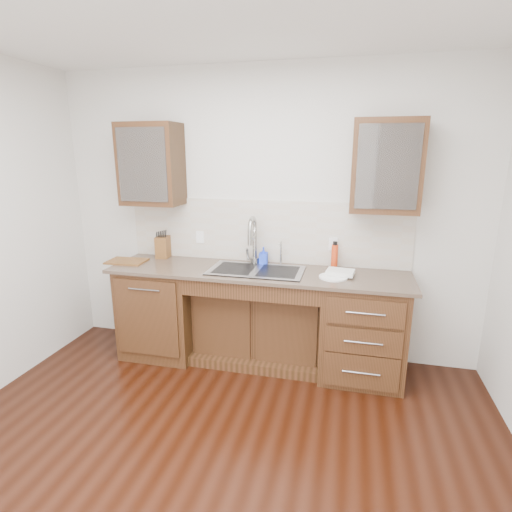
% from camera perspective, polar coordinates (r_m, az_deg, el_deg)
% --- Properties ---
extents(ground, '(4.00, 3.50, 0.10)m').
position_cam_1_polar(ground, '(2.87, -7.51, -29.39)').
color(ground, black).
extents(wall_back, '(4.00, 0.10, 2.70)m').
position_cam_1_polar(wall_back, '(3.84, 1.40, 5.82)').
color(wall_back, silver).
rests_on(wall_back, ground).
extents(base_cabinet_left, '(0.70, 0.62, 0.88)m').
position_cam_1_polar(base_cabinet_left, '(4.07, -13.11, -7.39)').
color(base_cabinet_left, '#593014').
rests_on(base_cabinet_left, ground).
extents(base_cabinet_center, '(1.20, 0.44, 0.70)m').
position_cam_1_polar(base_cabinet_center, '(3.87, 0.46, -9.58)').
color(base_cabinet_center, '#593014').
rests_on(base_cabinet_center, ground).
extents(base_cabinet_right, '(0.70, 0.62, 0.88)m').
position_cam_1_polar(base_cabinet_right, '(3.68, 14.94, -9.97)').
color(base_cabinet_right, '#593014').
rests_on(base_cabinet_right, ground).
extents(countertop, '(2.70, 0.65, 0.03)m').
position_cam_1_polar(countertop, '(3.58, 0.09, -2.30)').
color(countertop, '#84705B').
rests_on(countertop, base_cabinet_left).
extents(backsplash, '(2.70, 0.02, 0.59)m').
position_cam_1_polar(backsplash, '(3.81, 1.20, 3.52)').
color(backsplash, beige).
rests_on(backsplash, wall_back).
extents(sink, '(0.84, 0.46, 0.19)m').
position_cam_1_polar(sink, '(3.59, 0.04, -3.43)').
color(sink, '#9E9EA5').
rests_on(sink, countertop).
extents(faucet, '(0.04, 0.04, 0.40)m').
position_cam_1_polar(faucet, '(3.75, -0.18, 1.86)').
color(faucet, '#999993').
rests_on(faucet, countertop).
extents(filter_tap, '(0.02, 0.02, 0.24)m').
position_cam_1_polar(filter_tap, '(3.73, 3.59, 0.49)').
color(filter_tap, '#999993').
rests_on(filter_tap, countertop).
extents(upper_cabinet_left, '(0.55, 0.34, 0.75)m').
position_cam_1_polar(upper_cabinet_left, '(3.95, -14.71, 12.53)').
color(upper_cabinet_left, '#593014').
rests_on(upper_cabinet_left, wall_back).
extents(upper_cabinet_right, '(0.55, 0.34, 0.75)m').
position_cam_1_polar(upper_cabinet_right, '(3.50, 18.10, 12.06)').
color(upper_cabinet_right, '#593014').
rests_on(upper_cabinet_right, wall_back).
extents(outlet_left, '(0.08, 0.01, 0.12)m').
position_cam_1_polar(outlet_left, '(4.00, -8.00, 2.69)').
color(outlet_left, white).
rests_on(outlet_left, backsplash).
extents(outlet_right, '(0.08, 0.01, 0.12)m').
position_cam_1_polar(outlet_right, '(3.73, 10.95, 1.69)').
color(outlet_right, white).
rests_on(outlet_right, backsplash).
extents(soap_bottle, '(0.08, 0.08, 0.17)m').
position_cam_1_polar(soap_bottle, '(3.75, 1.08, 0.04)').
color(soap_bottle, blue).
rests_on(soap_bottle, countertop).
extents(water_bottle, '(0.07, 0.07, 0.22)m').
position_cam_1_polar(water_bottle, '(3.67, 11.15, -0.11)').
color(water_bottle, red).
rests_on(water_bottle, countertop).
extents(plate, '(0.26, 0.26, 0.01)m').
position_cam_1_polar(plate, '(3.43, 10.98, -2.97)').
color(plate, white).
rests_on(plate, countertop).
extents(dish_towel, '(0.25, 0.19, 0.04)m').
position_cam_1_polar(dish_towel, '(3.49, 11.96, -2.27)').
color(dish_towel, white).
rests_on(dish_towel, plate).
extents(knife_block, '(0.14, 0.20, 0.21)m').
position_cam_1_polar(knife_block, '(4.12, -13.05, 1.33)').
color(knife_block, '#9E7647').
rests_on(knife_block, countertop).
extents(cutting_board, '(0.37, 0.27, 0.02)m').
position_cam_1_polar(cutting_board, '(4.04, -17.98, -0.71)').
color(cutting_board, brown).
rests_on(cutting_board, countertop).
extents(cup_left_a, '(0.12, 0.12, 0.09)m').
position_cam_1_polar(cup_left_a, '(4.00, -15.94, 11.66)').
color(cup_left_a, white).
rests_on(cup_left_a, upper_cabinet_left).
extents(cup_left_b, '(0.11, 0.11, 0.09)m').
position_cam_1_polar(cup_left_b, '(3.90, -13.24, 11.77)').
color(cup_left_b, silver).
rests_on(cup_left_b, upper_cabinet_left).
extents(cup_right_a, '(0.16, 0.16, 0.11)m').
position_cam_1_polar(cup_right_a, '(3.50, 17.03, 11.36)').
color(cup_right_a, silver).
rests_on(cup_right_a, upper_cabinet_right).
extents(cup_right_b, '(0.12, 0.12, 0.09)m').
position_cam_1_polar(cup_right_b, '(3.51, 19.62, 11.05)').
color(cup_right_b, white).
rests_on(cup_right_b, upper_cabinet_right).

